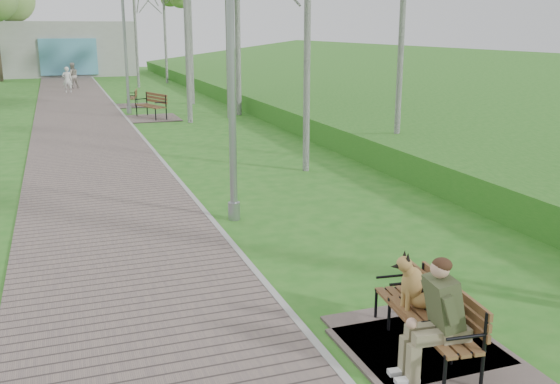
# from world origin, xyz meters

# --- Properties ---
(walkway) EXTENTS (3.50, 67.00, 0.04)m
(walkway) POSITION_xyz_m (-1.75, 21.50, 0.02)
(walkway) COLOR #6A5A56
(walkway) RESTS_ON ground
(kerb) EXTENTS (0.10, 67.00, 0.05)m
(kerb) POSITION_xyz_m (0.00, 21.50, 0.03)
(kerb) COLOR #999993
(kerb) RESTS_ON ground
(embankment) EXTENTS (14.00, 70.00, 1.60)m
(embankment) POSITION_xyz_m (12.00, 20.00, 0.00)
(embankment) COLOR #4B8930
(embankment) RESTS_ON ground
(building_north) EXTENTS (10.00, 5.20, 4.00)m
(building_north) POSITION_xyz_m (-1.50, 50.97, 1.99)
(building_north) COLOR #9E9E99
(building_north) RESTS_ON ground
(bench_main) EXTENTS (1.76, 1.96, 1.54)m
(bench_main) POSITION_xyz_m (1.02, 4.91, 0.43)
(bench_main) COLOR #6A5A56
(bench_main) RESTS_ON ground
(bench_second) EXTENTS (1.61, 1.78, 0.99)m
(bench_second) POSITION_xyz_m (1.08, 5.39, 0.18)
(bench_second) COLOR #6A5A56
(bench_second) RESTS_ON ground
(bench_third) EXTENTS (2.04, 2.27, 1.25)m
(bench_third) POSITION_xyz_m (0.96, 25.00, 0.24)
(bench_third) COLOR #6A5A56
(bench_third) RESTS_ON ground
(bench_far) EXTENTS (1.56, 1.73, 0.96)m
(bench_far) POSITION_xyz_m (0.74, 29.50, 0.17)
(bench_far) COLOR #6A5A56
(bench_far) RESTS_ON ground
(lamp_post_second) EXTENTS (0.23, 0.23, 5.95)m
(lamp_post_second) POSITION_xyz_m (0.43, 10.71, 2.78)
(lamp_post_second) COLOR gray
(lamp_post_second) RESTS_ON ground
(lamp_post_third) EXTENTS (0.21, 0.21, 5.42)m
(lamp_post_third) POSITION_xyz_m (0.30, 26.90, 2.53)
(lamp_post_third) COLOR gray
(lamp_post_third) RESTS_ON ground
(pedestrian_near) EXTENTS (0.56, 0.38, 1.47)m
(pedestrian_near) POSITION_xyz_m (-1.93, 36.74, 0.73)
(pedestrian_near) COLOR silver
(pedestrian_near) RESTS_ON ground
(pedestrian_far) EXTENTS (0.85, 0.72, 1.54)m
(pedestrian_far) POSITION_xyz_m (-1.58, 39.43, 0.77)
(pedestrian_far) COLOR #A0978C
(pedestrian_far) RESTS_ON ground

